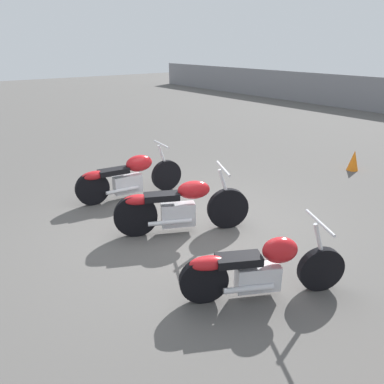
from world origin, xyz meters
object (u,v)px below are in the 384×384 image
Objects in this scene: motorcycle_slot_0 at (129,176)px; motorcycle_slot_2 at (260,268)px; motorcycle_slot_1 at (180,206)px; traffic_cone_far at (354,160)px.

motorcycle_slot_0 is 1.18× the size of motorcycle_slot_2.
motorcycle_slot_1 reaches higher than traffic_cone_far.
motorcycle_slot_2 is at bearing 19.86° from motorcycle_slot_1.
traffic_cone_far is (-0.05, 5.10, -0.20)m from motorcycle_slot_1.
traffic_cone_far is at bearing 138.29° from motorcycle_slot_2.
motorcycle_slot_1 is 1.08× the size of motorcycle_slot_2.
motorcycle_slot_0 is 1.78m from motorcycle_slot_1.
motorcycle_slot_1 is at bearing -89.39° from traffic_cone_far.
motorcycle_slot_1 is 1.92m from motorcycle_slot_2.
motorcycle_slot_0 is at bearing -156.34° from motorcycle_slot_2.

